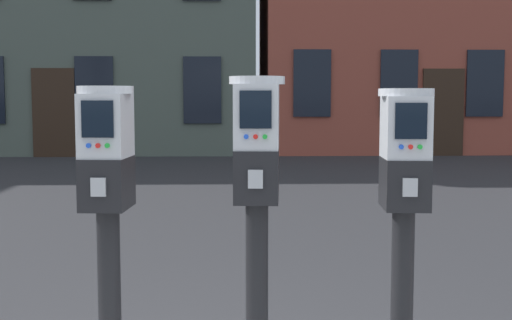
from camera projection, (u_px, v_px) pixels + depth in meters
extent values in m
cylinder|color=black|center=(110.00, 316.00, 2.70)|extent=(0.10, 0.10, 0.86)
cube|color=black|center=(107.00, 183.00, 2.65)|extent=(0.19, 0.25, 0.20)
cube|color=#A5A8AD|center=(98.00, 187.00, 2.53)|extent=(0.06, 0.02, 0.07)
cube|color=#B7BABF|center=(106.00, 126.00, 2.63)|extent=(0.19, 0.24, 0.24)
cube|color=black|center=(97.00, 119.00, 2.51)|extent=(0.12, 0.02, 0.14)
cylinder|color=blue|center=(88.00, 146.00, 2.52)|extent=(0.02, 0.01, 0.02)
cylinder|color=red|center=(98.00, 146.00, 2.52)|extent=(0.02, 0.01, 0.02)
cylinder|color=green|center=(107.00, 146.00, 2.52)|extent=(0.02, 0.01, 0.02)
cylinder|color=#B7BABF|center=(105.00, 90.00, 2.62)|extent=(0.23, 0.23, 0.03)
cylinder|color=black|center=(257.00, 311.00, 2.72)|extent=(0.10, 0.10, 0.89)
cube|color=black|center=(257.00, 175.00, 2.67)|extent=(0.19, 0.25, 0.21)
cube|color=#A5A8AD|center=(255.00, 179.00, 2.54)|extent=(0.06, 0.02, 0.07)
cube|color=#B7BABF|center=(257.00, 117.00, 2.65)|extent=(0.19, 0.24, 0.25)
cube|color=black|center=(256.00, 110.00, 2.53)|extent=(0.12, 0.02, 0.14)
cylinder|color=blue|center=(246.00, 137.00, 2.54)|extent=(0.02, 0.01, 0.02)
cylinder|color=red|center=(256.00, 137.00, 2.53)|extent=(0.02, 0.01, 0.02)
cylinder|color=green|center=(265.00, 137.00, 2.53)|extent=(0.02, 0.01, 0.02)
cylinder|color=#B7BABF|center=(257.00, 80.00, 2.63)|extent=(0.23, 0.23, 0.03)
cylinder|color=black|center=(402.00, 313.00, 2.74)|extent=(0.10, 0.10, 0.86)
cube|color=black|center=(404.00, 183.00, 2.69)|extent=(0.19, 0.25, 0.20)
cube|color=#A5A8AD|center=(410.00, 187.00, 2.57)|extent=(0.06, 0.02, 0.07)
cube|color=#B7BABF|center=(405.00, 127.00, 2.67)|extent=(0.19, 0.24, 0.24)
cube|color=black|center=(411.00, 121.00, 2.55)|extent=(0.12, 0.02, 0.14)
cylinder|color=blue|center=(401.00, 147.00, 2.56)|extent=(0.02, 0.01, 0.02)
cylinder|color=red|center=(411.00, 147.00, 2.56)|extent=(0.02, 0.01, 0.02)
cylinder|color=green|center=(420.00, 147.00, 2.56)|extent=(0.02, 0.01, 0.02)
cylinder|color=#B7BABF|center=(406.00, 92.00, 2.66)|extent=(0.23, 0.23, 0.03)
cube|color=black|center=(94.00, 90.00, 16.10)|extent=(0.90, 0.06, 1.58)
cube|color=black|center=(202.00, 90.00, 16.19)|extent=(0.90, 0.06, 1.58)
cube|color=black|center=(54.00, 113.00, 16.12)|extent=(1.00, 0.07, 2.10)
cube|color=black|center=(312.00, 83.00, 16.27)|extent=(0.90, 0.06, 1.60)
cube|color=black|center=(399.00, 83.00, 16.34)|extent=(0.90, 0.06, 1.60)
cube|color=black|center=(485.00, 83.00, 16.42)|extent=(0.90, 0.06, 1.60)
cube|color=black|center=(443.00, 112.00, 16.45)|extent=(1.00, 0.07, 2.10)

